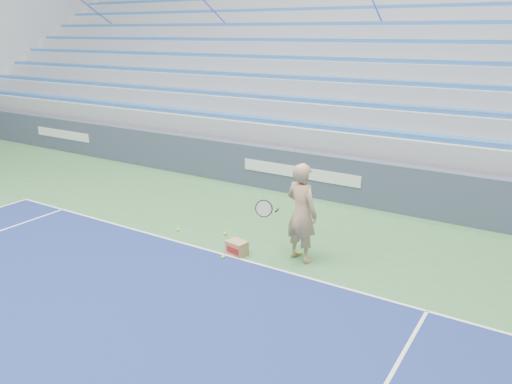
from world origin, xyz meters
TOP-DOWN VIEW (x-y plane):
  - sponsor_barrier at (0.00, 15.88)m, footprint 30.00×0.32m
  - bleachers at (0.00, 21.60)m, footprint 31.00×9.15m
  - tennis_player at (1.72, 12.47)m, footprint 0.98×0.91m
  - ball_box at (0.64, 12.03)m, footprint 0.39×0.32m
  - tennis_ball_0 at (0.53, 11.75)m, footprint 0.07×0.07m
  - tennis_ball_1 at (1.63, 12.64)m, footprint 0.07×0.07m
  - tennis_ball_2 at (-0.08, 12.67)m, footprint 0.07×0.07m
  - tennis_ball_3 at (-1.04, 12.33)m, footprint 0.07×0.07m

SIDE VIEW (x-z plane):
  - tennis_ball_0 at x=0.53m, z-range 0.00..0.07m
  - tennis_ball_1 at x=1.63m, z-range 0.00..0.07m
  - tennis_ball_2 at x=-0.08m, z-range 0.00..0.07m
  - tennis_ball_3 at x=-1.04m, z-range 0.00..0.07m
  - ball_box at x=0.64m, z-range 0.00..0.27m
  - sponsor_barrier at x=0.00m, z-range 0.00..1.10m
  - tennis_player at x=1.72m, z-range 0.00..1.79m
  - bleachers at x=0.00m, z-range -1.29..6.01m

